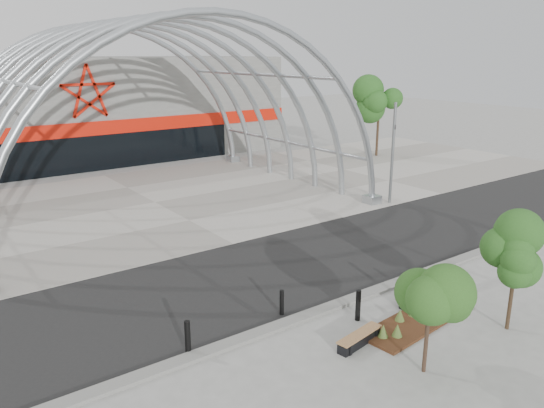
% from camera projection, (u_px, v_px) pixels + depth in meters
% --- Properties ---
extents(ground, '(140.00, 140.00, 0.00)m').
position_uv_depth(ground, '(339.00, 301.00, 18.52)').
color(ground, gray).
rests_on(ground, ground).
extents(road, '(140.00, 7.00, 0.02)m').
position_uv_depth(road, '(279.00, 269.00, 21.24)').
color(road, black).
rests_on(road, ground).
extents(forecourt, '(60.00, 17.00, 0.04)m').
position_uv_depth(forecourt, '(155.00, 203.00, 30.57)').
color(forecourt, gray).
rests_on(forecourt, ground).
extents(kerb, '(60.00, 0.50, 0.12)m').
position_uv_depth(kerb, '(344.00, 302.00, 18.31)').
color(kerb, slate).
rests_on(kerb, ground).
extents(arena_building, '(34.00, 15.24, 8.00)m').
position_uv_depth(arena_building, '(61.00, 108.00, 43.42)').
color(arena_building, slate).
rests_on(arena_building, ground).
extents(vault_canopy, '(20.80, 15.80, 20.36)m').
position_uv_depth(vault_canopy, '(155.00, 203.00, 30.57)').
color(vault_canopy, '#A2A8AD').
rests_on(vault_canopy, ground).
extents(planting_bed, '(4.66, 1.84, 0.48)m').
position_uv_depth(planting_bed, '(417.00, 319.00, 17.05)').
color(planting_bed, black).
rests_on(planting_bed, ground).
extents(signal_pole, '(0.25, 0.81, 5.74)m').
position_uv_depth(signal_pole, '(393.00, 152.00, 29.66)').
color(signal_pole, slate).
rests_on(signal_pole, ground).
extents(street_tree_0, '(1.53, 1.53, 3.50)m').
position_uv_depth(street_tree_0, '(431.00, 286.00, 13.75)').
color(street_tree_0, black).
rests_on(street_tree_0, ground).
extents(street_tree_1, '(1.51, 1.51, 3.57)m').
position_uv_depth(street_tree_1, '(517.00, 252.00, 15.96)').
color(street_tree_1, black).
rests_on(street_tree_1, ground).
extents(bench_0, '(1.81, 0.66, 0.37)m').
position_uv_depth(bench_0, '(359.00, 339.00, 15.71)').
color(bench_0, black).
rests_on(bench_0, ground).
extents(bench_1, '(1.86, 0.48, 0.39)m').
position_uv_depth(bench_1, '(419.00, 298.00, 18.33)').
color(bench_1, black).
rests_on(bench_1, ground).
extents(bollard_0, '(0.17, 0.17, 1.05)m').
position_uv_depth(bollard_0, '(188.00, 338.00, 15.13)').
color(bollard_0, black).
rests_on(bollard_0, ground).
extents(bollard_1, '(0.14, 0.14, 0.88)m').
position_uv_depth(bollard_1, '(282.00, 303.00, 17.42)').
color(bollard_1, black).
rests_on(bollard_1, ground).
extents(bollard_2, '(0.17, 0.17, 1.05)m').
position_uv_depth(bollard_2, '(358.00, 305.00, 17.05)').
color(bollard_2, black).
rests_on(bollard_2, ground).
extents(bollard_3, '(0.17, 0.17, 1.07)m').
position_uv_depth(bollard_3, '(406.00, 289.00, 18.24)').
color(bollard_3, black).
rests_on(bollard_3, ground).
extents(bollard_4, '(0.14, 0.14, 0.89)m').
position_uv_depth(bollard_4, '(425.00, 291.00, 18.28)').
color(bollard_4, black).
rests_on(bollard_4, ground).
extents(bg_tree_1, '(2.70, 2.70, 5.91)m').
position_uv_depth(bg_tree_1, '(379.00, 105.00, 43.22)').
color(bg_tree_1, black).
rests_on(bg_tree_1, ground).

